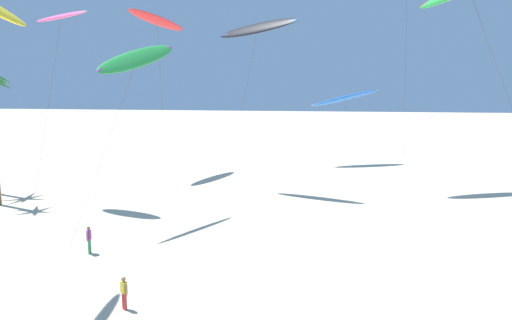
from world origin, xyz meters
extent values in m
cone|color=#23662D|center=(-24.28, 37.50, 10.33)|extent=(1.51, 2.05, 1.28)
ellipsoid|color=#EA5193|center=(-18.81, 37.67, 15.07)|extent=(5.69, 3.45, 1.26)
ellipsoid|color=green|center=(-18.81, 37.67, 15.10)|extent=(5.43, 2.47, 0.84)
cylinder|color=#4C4C51|center=(-18.44, 33.83, 7.49)|extent=(0.76, 7.69, 14.99)
ellipsoid|color=red|center=(-15.62, 51.84, 16.22)|extent=(4.71, 7.74, 2.28)
ellipsoid|color=#EA5193|center=(-15.62, 51.84, 16.25)|extent=(3.92, 7.54, 1.83)
cylinder|color=#4C4C51|center=(-14.34, 48.62, 8.07)|extent=(2.59, 6.46, 16.14)
ellipsoid|color=green|center=(-11.45, 33.93, 11.69)|extent=(4.01, 7.05, 3.12)
ellipsoid|color=purple|center=(-11.45, 33.93, 11.72)|extent=(3.44, 7.10, 2.36)
cylinder|color=#4C4C51|center=(-12.57, 30.37, 5.80)|extent=(2.27, 7.12, 11.61)
ellipsoid|color=black|center=(-4.18, 44.28, 14.61)|extent=(7.51, 4.07, 2.29)
ellipsoid|color=blue|center=(-4.18, 44.28, 14.64)|extent=(7.43, 3.31, 1.56)
cylinder|color=#4C4C51|center=(-5.14, 41.14, 7.27)|extent=(1.94, 6.30, 14.55)
cylinder|color=#4C4C51|center=(8.80, 45.06, 9.63)|extent=(0.48, 5.69, 19.27)
ellipsoid|color=blue|center=(4.49, 59.96, 7.89)|extent=(8.38, 4.81, 2.65)
ellipsoid|color=yellow|center=(4.49, 59.96, 7.93)|extent=(8.17, 3.85, 2.19)
cylinder|color=#4C4C51|center=(4.86, 56.39, 3.89)|extent=(0.76, 7.14, 7.79)
cylinder|color=#338E56|center=(-12.24, 26.74, 0.44)|extent=(0.14, 0.14, 0.88)
cylinder|color=#338E56|center=(-12.22, 26.57, 0.44)|extent=(0.14, 0.14, 0.88)
cube|color=purple|center=(-12.23, 26.65, 1.16)|extent=(0.23, 0.32, 0.57)
cylinder|color=brown|center=(-12.25, 26.86, 1.12)|extent=(0.09, 0.09, 0.56)
cylinder|color=brown|center=(-12.21, 26.44, 1.12)|extent=(0.09, 0.09, 0.56)
sphere|color=brown|center=(-12.23, 26.65, 1.58)|extent=(0.21, 0.21, 0.21)
cylinder|color=red|center=(-7.38, 19.89, 0.40)|extent=(0.14, 0.14, 0.81)
cylinder|color=red|center=(-7.51, 19.99, 0.40)|extent=(0.14, 0.14, 0.81)
cube|color=yellow|center=(-7.44, 19.94, 1.07)|extent=(0.36, 0.34, 0.52)
cylinder|color=#9E7051|center=(-7.28, 19.81, 1.03)|extent=(0.09, 0.09, 0.56)
cylinder|color=#9E7051|center=(-7.61, 20.07, 1.03)|extent=(0.09, 0.09, 0.56)
sphere|color=#9E7051|center=(-7.44, 19.94, 1.46)|extent=(0.21, 0.21, 0.21)
camera|label=1|loc=(0.98, -0.49, 10.50)|focal=35.07mm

